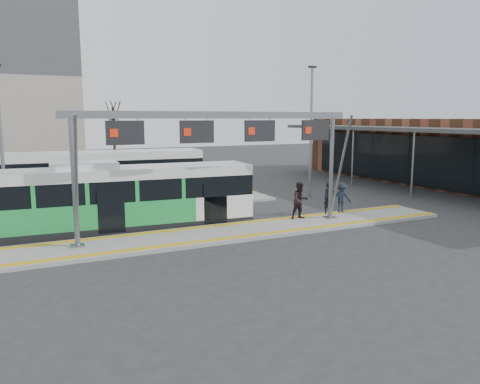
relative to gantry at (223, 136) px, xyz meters
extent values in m
plane|color=#2D2D30|center=(0.35, -0.25, -4.30)|extent=(120.00, 120.00, 0.00)
cube|color=gray|center=(0.35, -0.25, -4.22)|extent=(22.00, 3.00, 0.15)
cube|color=gray|center=(-3.65, 7.75, -4.22)|extent=(20.00, 3.00, 0.15)
cube|color=gold|center=(0.35, 0.90, -4.14)|extent=(22.00, 0.35, 0.02)
cube|color=gold|center=(0.35, -1.40, -4.14)|extent=(22.00, 0.35, 0.02)
cube|color=gold|center=(-3.65, 8.90, -4.14)|extent=(20.00, 0.35, 0.02)
cylinder|color=slate|center=(-6.15, 0.05, -1.62)|extent=(0.20, 0.20, 5.05)
cube|color=slate|center=(-6.15, 0.05, -4.12)|extent=(0.50, 0.50, 0.06)
cylinder|color=slate|center=(-6.15, -0.65, -1.62)|extent=(0.12, 1.46, 4.90)
cylinder|color=slate|center=(5.85, 0.05, -1.62)|extent=(0.20, 0.20, 5.05)
cube|color=slate|center=(5.85, 0.05, -4.12)|extent=(0.50, 0.50, 0.06)
cylinder|color=slate|center=(5.85, -0.65, -1.62)|extent=(0.12, 1.46, 4.90)
cube|color=slate|center=(-0.15, 0.05, 0.90)|extent=(13.00, 0.25, 0.30)
cube|color=black|center=(-4.15, 0.05, 0.20)|extent=(1.50, 0.12, 0.95)
cube|color=red|center=(-4.60, -0.02, 0.20)|extent=(0.32, 0.02, 0.32)
cube|color=black|center=(-1.15, 0.05, 0.20)|extent=(1.50, 0.12, 0.95)
cube|color=red|center=(-1.60, -0.02, 0.20)|extent=(0.32, 0.02, 0.32)
cube|color=black|center=(1.85, 0.05, 0.20)|extent=(1.50, 0.12, 0.95)
cube|color=red|center=(1.40, -0.02, 0.20)|extent=(0.32, 0.02, 0.32)
cube|color=black|center=(4.85, 0.05, 0.20)|extent=(1.50, 0.12, 0.95)
cube|color=red|center=(4.40, -0.02, 0.20)|extent=(0.32, 0.02, 0.32)
cube|color=black|center=(18.15, 3.75, -2.30)|extent=(0.15, 28.00, 3.60)
cube|color=#3F3F42|center=(16.85, 3.75, 0.00)|extent=(4.00, 30.00, 0.25)
cylinder|color=slate|center=(15.15, 3.75, -2.15)|extent=(0.14, 0.14, 4.30)
cylinder|color=slate|center=(15.15, 9.75, -2.15)|extent=(0.14, 0.14, 4.30)
cube|color=black|center=(-3.49, 2.83, -4.13)|extent=(11.55, 3.19, 0.33)
cube|color=green|center=(-3.49, 2.83, -3.42)|extent=(11.55, 3.19, 1.09)
cube|color=black|center=(-3.49, 2.83, -2.40)|extent=(11.55, 3.12, 0.95)
cube|color=white|center=(-3.49, 2.83, -1.68)|extent=(11.55, 3.19, 0.48)
cube|color=orange|center=(2.20, 2.45, -1.78)|extent=(0.16, 1.70, 0.27)
cube|color=white|center=(-5.39, 2.96, -1.30)|extent=(2.96, 1.89, 0.29)
cylinder|color=black|center=(-7.55, 2.04, -3.82)|extent=(0.97, 0.35, 0.95)
cylinder|color=black|center=(-7.40, 4.16, -3.82)|extent=(0.97, 0.35, 0.95)
cylinder|color=black|center=(-0.14, 1.54, -3.82)|extent=(0.97, 0.35, 0.95)
cylinder|color=black|center=(0.00, 3.66, -3.82)|extent=(0.97, 0.35, 0.95)
cube|color=black|center=(-2.99, 11.48, -4.12)|extent=(12.17, 3.37, 0.35)
cube|color=green|center=(-2.99, 11.48, -3.37)|extent=(12.17, 3.37, 1.15)
cube|color=black|center=(-2.99, 11.48, -2.30)|extent=(12.16, 3.30, 1.00)
cube|color=white|center=(-2.99, 11.48, -1.55)|extent=(12.17, 3.37, 0.50)
cylinder|color=black|center=(-7.27, 10.64, -3.80)|extent=(1.02, 0.37, 1.00)
cylinder|color=black|center=(-7.11, 12.89, -3.80)|extent=(1.02, 0.37, 1.00)
cylinder|color=black|center=(0.53, 10.10, -3.80)|extent=(1.02, 0.37, 1.00)
cylinder|color=black|center=(0.68, 12.35, -3.80)|extent=(1.02, 0.37, 1.00)
imported|color=black|center=(6.37, 0.85, -3.32)|extent=(0.67, 0.51, 1.65)
imported|color=black|center=(4.37, 0.50, -3.24)|extent=(0.91, 0.72, 1.82)
imported|color=#1A202E|center=(7.16, 0.85, -3.36)|extent=(1.14, 0.84, 1.58)
cylinder|color=#382B21|center=(-2.89, 31.51, -0.98)|extent=(0.28, 0.28, 6.64)
cylinder|color=#382B21|center=(1.17, 29.81, -1.23)|extent=(0.28, 0.28, 6.14)
cylinder|color=slate|center=(-8.61, 5.16, -0.62)|extent=(0.16, 0.16, 7.36)
cylinder|color=slate|center=(9.10, 6.60, -0.18)|extent=(0.16, 0.16, 8.23)
cube|color=black|center=(9.10, 6.60, 3.93)|extent=(0.50, 0.25, 0.12)
camera|label=1|loc=(-8.17, -18.52, 0.79)|focal=35.00mm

